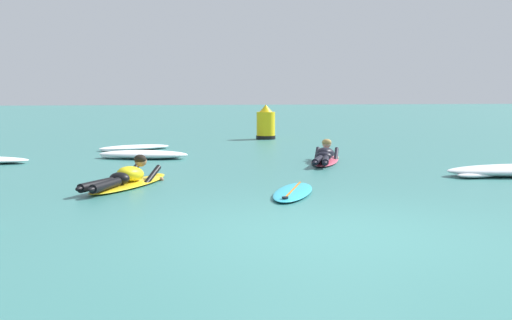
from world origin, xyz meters
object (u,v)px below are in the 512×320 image
at_px(drifting_surfboard, 293,192).
at_px(channel_marker_buoy, 266,125).
at_px(surfer_near, 126,179).
at_px(surfer_far, 325,157).

height_order(drifting_surfboard, channel_marker_buoy, channel_marker_buoy).
xyz_separation_m(drifting_surfboard, channel_marker_buoy, (1.76, 11.29, 0.43)).
bearing_deg(drifting_surfboard, surfer_near, 154.32).
bearing_deg(surfer_near, drifting_surfboard, -25.68).
distance_m(surfer_near, channel_marker_buoy, 10.95).
bearing_deg(surfer_far, channel_marker_buoy, 89.61).
distance_m(surfer_near, surfer_far, 5.15).
bearing_deg(drifting_surfboard, surfer_far, 67.52).
relative_size(surfer_far, drifting_surfboard, 1.29).
height_order(surfer_near, drifting_surfboard, surfer_near).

